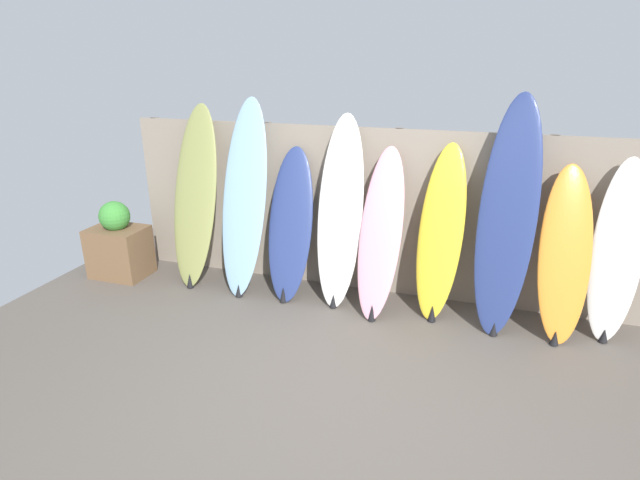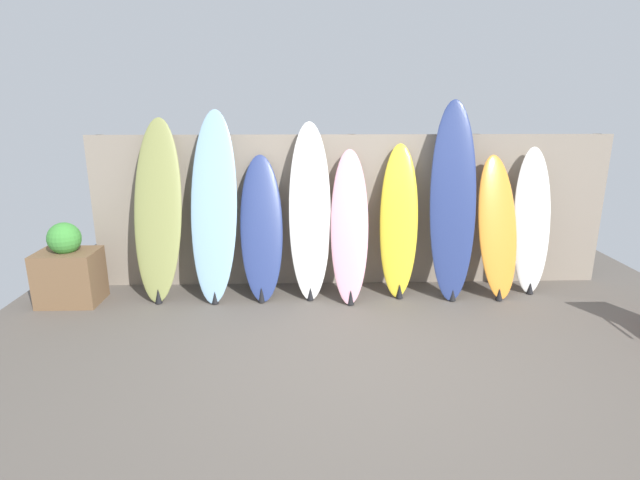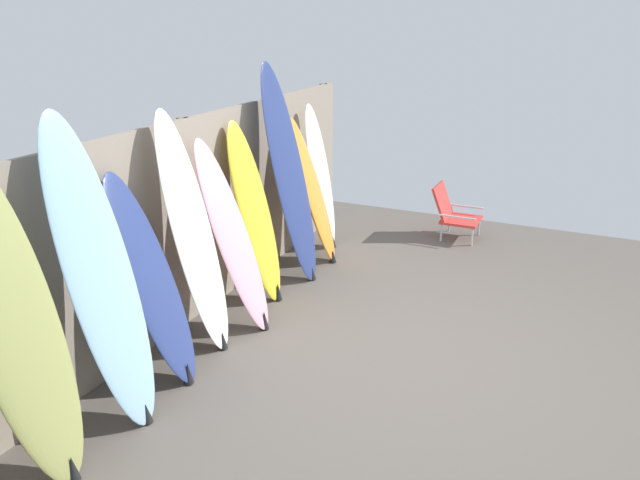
% 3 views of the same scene
% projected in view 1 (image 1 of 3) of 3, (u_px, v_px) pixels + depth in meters
% --- Properties ---
extents(ground, '(7.68, 7.68, 0.00)m').
position_uv_depth(ground, '(343.00, 402.00, 3.82)').
color(ground, '#5B544C').
extents(fence_back, '(6.08, 0.11, 1.80)m').
position_uv_depth(fence_back, '(394.00, 214.00, 5.29)').
color(fence_back, gray).
rests_on(fence_back, ground).
extents(surfboard_olive_0, '(0.57, 0.65, 2.01)m').
position_uv_depth(surfboard_olive_0, '(195.00, 198.00, 5.56)').
color(surfboard_olive_0, olive).
rests_on(surfboard_olive_0, ground).
extents(surfboard_skyblue_1, '(0.55, 0.63, 2.09)m').
position_uv_depth(surfboard_skyblue_1, '(244.00, 200.00, 5.33)').
color(surfboard_skyblue_1, '#8CB7D6').
rests_on(surfboard_skyblue_1, ground).
extents(surfboard_navy_2, '(0.51, 0.64, 1.59)m').
position_uv_depth(surfboard_navy_2, '(290.00, 226.00, 5.30)').
color(surfboard_navy_2, navy).
rests_on(surfboard_navy_2, ground).
extents(surfboard_white_3, '(0.47, 0.51, 1.96)m').
position_uv_depth(surfboard_white_3, '(340.00, 214.00, 5.08)').
color(surfboard_white_3, white).
rests_on(surfboard_white_3, ground).
extents(surfboard_pink_4, '(0.45, 0.69, 1.66)m').
position_uv_depth(surfboard_pink_4, '(381.00, 235.00, 4.94)').
color(surfboard_pink_4, pink).
rests_on(surfboard_pink_4, ground).
extents(surfboard_yellow_5, '(0.49, 0.59, 1.72)m').
position_uv_depth(surfboard_yellow_5, '(441.00, 234.00, 4.87)').
color(surfboard_yellow_5, yellow).
rests_on(surfboard_yellow_5, ground).
extents(surfboard_navy_6, '(0.56, 0.62, 2.20)m').
position_uv_depth(surfboard_navy_6, '(507.00, 219.00, 4.55)').
color(surfboard_navy_6, navy).
rests_on(surfboard_navy_6, ground).
extents(surfboard_orange_7, '(0.53, 0.62, 1.59)m').
position_uv_depth(surfboard_orange_7, '(565.00, 256.00, 4.50)').
color(surfboard_orange_7, orange).
rests_on(surfboard_orange_7, ground).
extents(surfboard_white_8, '(0.44, 0.40, 1.67)m').
position_uv_depth(surfboard_white_8, '(617.00, 254.00, 4.45)').
color(surfboard_white_8, white).
rests_on(surfboard_white_8, ground).
extents(planter_box, '(0.64, 0.48, 0.91)m').
position_uv_depth(planter_box, '(119.00, 245.00, 5.89)').
color(planter_box, brown).
rests_on(planter_box, ground).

